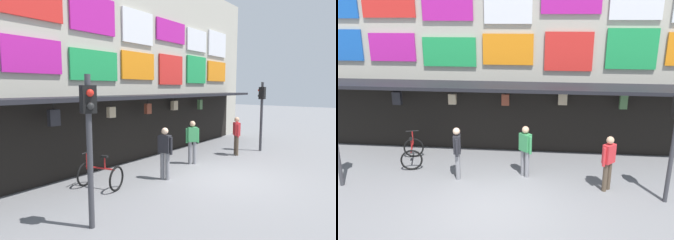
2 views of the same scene
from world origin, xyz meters
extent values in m
plane|color=slate|center=(0.00, 0.00, 0.00)|extent=(80.00, 80.00, 0.00)
cube|color=#B2AD9E|center=(0.00, 4.60, 4.00)|extent=(18.00, 1.20, 8.00)
cube|color=black|center=(0.00, 3.30, 2.60)|extent=(15.30, 1.40, 0.12)
cube|color=red|center=(-4.22, 3.95, 5.37)|extent=(1.92, 0.08, 0.99)
cube|color=#B71E93|center=(-2.11, 3.95, 5.38)|extent=(1.79, 0.08, 1.23)
cube|color=white|center=(0.00, 3.95, 5.31)|extent=(1.65, 0.08, 1.28)
cube|color=#B71E93|center=(2.11, 3.95, 5.46)|extent=(2.00, 0.08, 0.94)
cube|color=white|center=(4.22, 3.95, 5.34)|extent=(1.71, 0.08, 1.07)
cube|color=white|center=(6.33, 3.95, 5.40)|extent=(1.88, 0.08, 1.36)
cube|color=#B71E93|center=(-4.22, 3.95, 3.84)|extent=(1.71, 0.08, 1.00)
cube|color=green|center=(-2.11, 3.95, 3.69)|extent=(1.93, 0.08, 1.03)
cube|color=orange|center=(0.00, 3.95, 3.80)|extent=(1.78, 0.08, 1.07)
cube|color=red|center=(2.11, 3.95, 3.75)|extent=(1.65, 0.08, 1.33)
cube|color=green|center=(4.22, 3.95, 3.86)|extent=(1.69, 0.08, 1.37)
cube|color=orange|center=(6.33, 3.95, 3.87)|extent=(1.95, 0.08, 1.10)
cylinder|color=black|center=(-3.98, 3.40, 2.43)|extent=(0.02, 0.02, 0.22)
cube|color=#232328|center=(-3.98, 3.40, 2.08)|extent=(0.30, 0.18, 0.47)
cylinder|color=black|center=(-1.92, 3.37, 2.42)|extent=(0.02, 0.02, 0.25)
cube|color=tan|center=(-1.92, 3.37, 2.11)|extent=(0.27, 0.16, 0.37)
cylinder|color=black|center=(-0.04, 3.42, 2.43)|extent=(0.02, 0.02, 0.22)
cube|color=brown|center=(-0.04, 3.42, 2.12)|extent=(0.26, 0.16, 0.40)
cylinder|color=black|center=(1.96, 3.65, 2.45)|extent=(0.02, 0.02, 0.19)
cube|color=tan|center=(1.96, 3.65, 2.14)|extent=(0.31, 0.18, 0.42)
cylinder|color=black|center=(4.04, 3.60, 2.44)|extent=(0.02, 0.02, 0.20)
cube|color=#477042|center=(4.04, 3.60, 2.09)|extent=(0.25, 0.15, 0.49)
cube|color=black|center=(0.00, 3.98, 1.25)|extent=(15.30, 0.04, 2.50)
cylinder|color=#38383D|center=(-4.76, 0.65, 1.60)|extent=(0.12, 0.12, 3.20)
cube|color=black|center=(-4.76, 0.65, 2.70)|extent=(0.34, 0.31, 0.56)
sphere|color=red|center=(-4.79, 0.52, 2.83)|extent=(0.15, 0.15, 0.15)
sphere|color=black|center=(-4.79, 0.52, 2.57)|extent=(0.15, 0.15, 0.15)
cylinder|color=#38383D|center=(4.70, 0.65, 1.60)|extent=(0.12, 0.12, 3.20)
cube|color=black|center=(4.70, 0.65, 2.70)|extent=(0.28, 0.24, 0.56)
sphere|color=red|center=(4.70, 0.78, 2.83)|extent=(0.15, 0.15, 0.15)
sphere|color=black|center=(4.70, 0.78, 2.57)|extent=(0.15, 0.15, 0.15)
torus|color=black|center=(-3.33, 2.94, 0.36)|extent=(0.71, 0.27, 0.72)
torus|color=black|center=(-3.01, 1.89, 0.36)|extent=(0.71, 0.27, 0.72)
cylinder|color=#B21E1E|center=(-3.17, 2.41, 0.61)|extent=(0.33, 0.96, 0.05)
cylinder|color=#B21E1E|center=(-3.12, 2.25, 0.78)|extent=(0.04, 0.04, 0.35)
cube|color=black|center=(-3.12, 2.25, 0.97)|extent=(0.15, 0.22, 0.06)
cylinder|color=#B21E1E|center=(-3.31, 2.86, 0.78)|extent=(0.04, 0.04, 0.50)
cylinder|color=black|center=(-3.31, 2.86, 1.03)|extent=(0.43, 0.16, 0.04)
cylinder|color=gray|center=(-1.33, 1.39, 0.44)|extent=(0.14, 0.14, 0.88)
cylinder|color=gray|center=(-1.36, 1.56, 0.44)|extent=(0.14, 0.14, 0.88)
cube|color=#232328|center=(-1.34, 1.47, 1.16)|extent=(0.29, 0.40, 0.56)
sphere|color=beige|center=(-1.34, 1.47, 1.57)|extent=(0.22, 0.22, 0.22)
cylinder|color=#232328|center=(-1.30, 1.26, 1.11)|extent=(0.09, 0.09, 0.56)
cylinder|color=#232328|center=(-1.39, 1.69, 1.11)|extent=(0.09, 0.09, 0.56)
cylinder|color=brown|center=(3.12, 1.09, 0.44)|extent=(0.14, 0.14, 0.88)
cylinder|color=brown|center=(3.25, 1.22, 0.44)|extent=(0.14, 0.14, 0.88)
cube|color=red|center=(3.18, 1.16, 1.16)|extent=(0.41, 0.41, 0.56)
sphere|color=tan|center=(3.18, 1.16, 1.57)|extent=(0.22, 0.22, 0.22)
cylinder|color=red|center=(3.02, 1.00, 1.11)|extent=(0.09, 0.09, 0.56)
cylinder|color=red|center=(3.34, 1.31, 1.11)|extent=(0.09, 0.09, 0.56)
cylinder|color=gray|center=(0.82, 1.77, 0.44)|extent=(0.14, 0.14, 0.88)
cylinder|color=gray|center=(0.68, 1.89, 0.44)|extent=(0.14, 0.14, 0.88)
cube|color=#388E51|center=(0.75, 1.83, 1.16)|extent=(0.42, 0.40, 0.56)
sphere|color=tan|center=(0.75, 1.83, 1.57)|extent=(0.22, 0.22, 0.22)
cylinder|color=#388E51|center=(0.91, 1.69, 1.11)|extent=(0.09, 0.09, 0.56)
cylinder|color=#388E51|center=(0.59, 1.98, 1.11)|extent=(0.09, 0.09, 0.56)
camera|label=1|loc=(-8.14, -4.14, 2.92)|focal=30.12mm
camera|label=2|loc=(1.15, -8.07, 4.96)|focal=36.22mm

